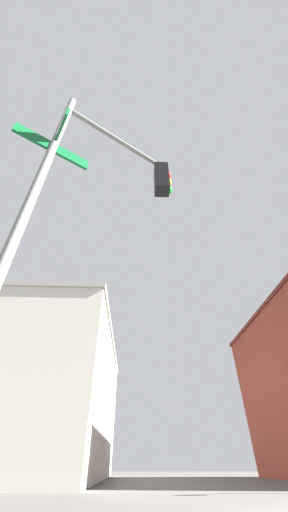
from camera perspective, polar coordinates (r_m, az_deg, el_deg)
traffic_signal_near at (r=4.27m, az=-8.43°, el=15.19°), size 2.44×1.67×6.40m
building_stucco at (r=31.44m, az=-27.34°, el=-26.28°), size 19.19×24.12×11.81m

